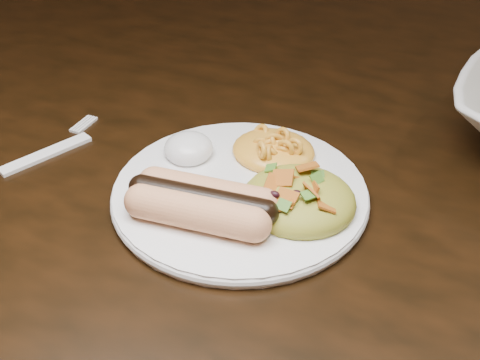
% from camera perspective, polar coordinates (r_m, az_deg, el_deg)
% --- Properties ---
extents(table, '(1.60, 0.90, 0.75)m').
position_cam_1_polar(table, '(0.80, 5.86, -0.73)').
color(table, black).
rests_on(table, floor).
extents(plate, '(0.25, 0.25, 0.01)m').
position_cam_1_polar(plate, '(0.62, 0.00, -1.20)').
color(plate, white).
rests_on(plate, table).
extents(hotdog, '(0.12, 0.07, 0.03)m').
position_cam_1_polar(hotdog, '(0.58, -3.26, -1.90)').
color(hotdog, '#F0AC70').
rests_on(hotdog, plate).
extents(mac_and_cheese, '(0.09, 0.08, 0.03)m').
position_cam_1_polar(mac_and_cheese, '(0.66, 2.90, 3.36)').
color(mac_and_cheese, orange).
rests_on(mac_and_cheese, plate).
extents(sour_cream, '(0.06, 0.06, 0.03)m').
position_cam_1_polar(sour_cream, '(0.66, -4.44, 3.18)').
color(sour_cream, silver).
rests_on(sour_cream, plate).
extents(taco_salad, '(0.10, 0.10, 0.05)m').
position_cam_1_polar(taco_salad, '(0.59, 5.10, -0.91)').
color(taco_salad, '#C47E1C').
rests_on(taco_salad, plate).
extents(fork, '(0.07, 0.14, 0.00)m').
position_cam_1_polar(fork, '(0.71, -16.24, 2.14)').
color(fork, white).
rests_on(fork, table).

